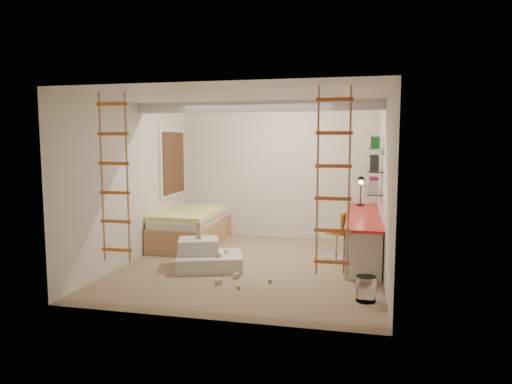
% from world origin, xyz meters
% --- Properties ---
extents(floor, '(4.50, 4.50, 0.00)m').
position_xyz_m(floor, '(0.00, 0.00, 0.00)').
color(floor, '#967E61').
rests_on(floor, ground).
extents(ceiling_beam, '(4.00, 0.18, 0.16)m').
position_xyz_m(ceiling_beam, '(0.00, 0.30, 2.52)').
color(ceiling_beam, white).
rests_on(ceiling_beam, ceiling).
extents(window_frame, '(0.06, 1.15, 1.35)m').
position_xyz_m(window_frame, '(-1.97, 1.50, 1.55)').
color(window_frame, white).
rests_on(window_frame, wall_left).
extents(window_blind, '(0.02, 1.00, 1.20)m').
position_xyz_m(window_blind, '(-1.93, 1.50, 1.55)').
color(window_blind, '#4C2D1E').
rests_on(window_blind, window_frame).
extents(rope_ladder_left, '(0.41, 0.04, 2.13)m').
position_xyz_m(rope_ladder_left, '(-1.35, -1.75, 1.52)').
color(rope_ladder_left, orange).
rests_on(rope_ladder_left, ceiling).
extents(rope_ladder_right, '(0.41, 0.04, 2.13)m').
position_xyz_m(rope_ladder_right, '(1.35, -1.75, 1.52)').
color(rope_ladder_right, '#D45124').
rests_on(rope_ladder_right, ceiling).
extents(waste_bin, '(0.25, 0.25, 0.31)m').
position_xyz_m(waste_bin, '(1.75, -1.26, 0.16)').
color(waste_bin, white).
rests_on(waste_bin, floor).
extents(desk, '(0.56, 2.80, 0.75)m').
position_xyz_m(desk, '(1.72, 0.86, 0.40)').
color(desk, red).
rests_on(desk, floor).
extents(shelves, '(0.25, 1.80, 0.71)m').
position_xyz_m(shelves, '(1.87, 1.13, 1.50)').
color(shelves, white).
rests_on(shelves, wall_right).
extents(bed, '(1.02, 2.00, 0.69)m').
position_xyz_m(bed, '(-1.48, 1.23, 0.33)').
color(bed, '#AD7F51').
rests_on(bed, floor).
extents(task_lamp, '(0.14, 0.36, 0.57)m').
position_xyz_m(task_lamp, '(1.67, 1.82, 1.14)').
color(task_lamp, black).
rests_on(task_lamp, desk).
extents(swivel_chair, '(0.55, 0.55, 0.79)m').
position_xyz_m(swivel_chair, '(1.30, 0.76, 0.29)').
color(swivel_chair, gold).
rests_on(swivel_chair, floor).
extents(play_platform, '(1.20, 1.06, 0.45)m').
position_xyz_m(play_platform, '(-0.67, -0.26, 0.17)').
color(play_platform, silver).
rests_on(play_platform, floor).
extents(toy_blocks, '(1.37, 1.08, 0.72)m').
position_xyz_m(toy_blocks, '(-0.40, -0.54, 0.28)').
color(toy_blocks, '#CCB284').
rests_on(toy_blocks, floor).
extents(books, '(0.14, 0.64, 0.92)m').
position_xyz_m(books, '(1.87, 1.13, 1.62)').
color(books, white).
rests_on(books, shelves).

